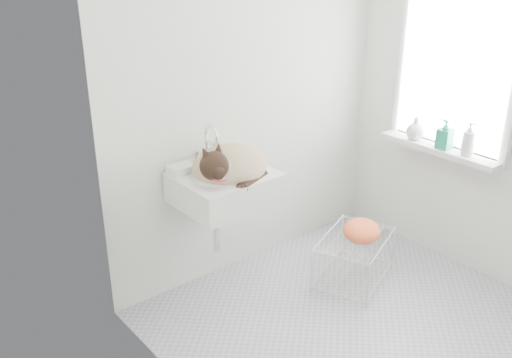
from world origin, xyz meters
TOP-DOWN VIEW (x-y plane):
  - floor at (0.00, 0.00)m, footprint 2.20×2.00m
  - back_wall at (0.00, 1.00)m, footprint 2.20×0.02m
  - right_wall at (1.10, 0.00)m, footprint 0.02×2.00m
  - left_wall at (-1.10, 0.00)m, footprint 0.02×2.00m
  - window_glass at (1.09, 0.20)m, footprint 0.01×0.80m
  - window_frame at (1.07, 0.20)m, footprint 0.04×0.90m
  - windowsill at (1.01, 0.20)m, footprint 0.16×0.88m
  - sink at (-0.41, 0.74)m, footprint 0.58×0.50m
  - faucet at (-0.41, 0.92)m, footprint 0.21×0.15m
  - cat at (-0.40, 0.72)m, footprint 0.52×0.43m
  - wire_rack at (0.34, 0.32)m, footprint 0.65×0.56m
  - towel at (0.35, 0.28)m, footprint 0.36×0.34m
  - bottle_a at (1.00, -0.01)m, footprint 0.10×0.10m
  - bottle_b at (1.00, 0.17)m, footprint 0.10×0.10m
  - bottle_c at (1.00, 0.40)m, footprint 0.16×0.16m

SIDE VIEW (x-z plane):
  - floor at x=0.00m, z-range -0.01..0.01m
  - wire_rack at x=0.34m, z-range -0.01..0.31m
  - towel at x=0.35m, z-range 0.30..0.42m
  - windowsill at x=1.01m, z-range 0.81..0.85m
  - sink at x=-0.41m, z-range 0.73..0.97m
  - bottle_a at x=1.00m, z-range 0.76..0.94m
  - bottle_b at x=1.00m, z-range 0.75..0.95m
  - bottle_c at x=1.00m, z-range 0.77..0.93m
  - cat at x=-0.40m, z-range 0.73..1.05m
  - faucet at x=-0.41m, z-range 0.89..1.09m
  - back_wall at x=0.00m, z-range 0.00..2.50m
  - right_wall at x=1.10m, z-range 0.00..2.50m
  - left_wall at x=-1.10m, z-range 0.00..2.50m
  - window_glass at x=1.09m, z-range 0.85..1.85m
  - window_frame at x=1.07m, z-range 0.80..1.90m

